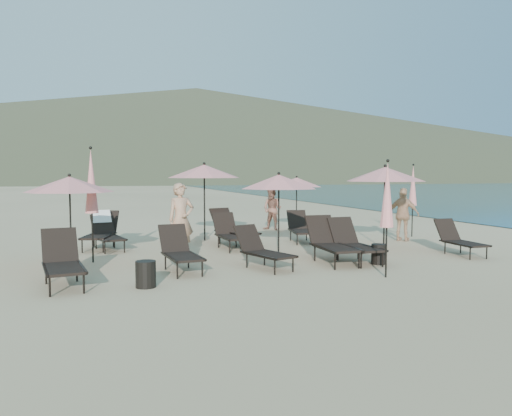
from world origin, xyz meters
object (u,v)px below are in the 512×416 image
object	(u,v)px
lounger_3	(354,242)
lounger_9	(230,233)
lounger_6	(101,231)
beachgoer_c	(403,214)
umbrella_open_4	(297,182)
umbrella_open_0	(70,184)
side_table_0	(146,274)
lounger_1	(180,251)
beachgoer_b	(272,209)
umbrella_open_3	(204,171)
umbrella_closed_1	(413,186)
beachgoer_a	(181,220)
lounger_7	(106,231)
lounger_2	(262,249)
lounger_5	(459,239)
umbrella_open_2	(385,174)
lounger_4	(331,242)
lounger_0	(62,261)
lounger_10	(300,228)
umbrella_closed_2	(91,182)
umbrella_open_1	(279,182)
side_table_1	(379,254)
lounger_8	(233,228)

from	to	relation	value
lounger_3	lounger_9	distance (m)	3.65
lounger_6	beachgoer_c	distance (m)	8.97
lounger_3	umbrella_open_4	size ratio (longest dim) A/B	0.87
umbrella_open_0	side_table_0	bearing A→B (deg)	-63.03
lounger_1	umbrella_open_4	distance (m)	8.00
umbrella_open_4	beachgoer_b	xyz separation A→B (m)	(-0.66, 0.70, -1.00)
umbrella_open_4	side_table_0	distance (m)	9.58
umbrella_open_0	umbrella_open_3	bearing A→B (deg)	40.83
umbrella_closed_1	beachgoer_a	world-z (taller)	umbrella_closed_1
side_table_0	lounger_7	bearing A→B (deg)	95.88
lounger_1	umbrella_open_4	xyz separation A→B (m)	(5.23, 5.91, 1.32)
lounger_2	umbrella_open_0	world-z (taller)	umbrella_open_0
lounger_6	beachgoer_b	bearing A→B (deg)	40.39
umbrella_open_0	umbrella_open_3	size ratio (longest dim) A/B	0.86
side_table_0	beachgoer_a	bearing A→B (deg)	69.13
lounger_5	umbrella_open_4	size ratio (longest dim) A/B	0.78
lounger_1	lounger_7	xyz separation A→B (m)	(-1.38, 3.71, 0.06)
umbrella_open_2	side_table_0	xyz separation A→B (m)	(-6.73, -2.62, -1.81)
lounger_4	umbrella_open_0	xyz separation A→B (m)	(-5.74, 1.45, 1.35)
beachgoer_b	umbrella_open_3	bearing A→B (deg)	-98.06
lounger_5	beachgoer_c	size ratio (longest dim) A/B	0.95
umbrella_closed_1	lounger_4	bearing A→B (deg)	-143.98
lounger_0	side_table_0	xyz separation A→B (m)	(1.45, -0.64, -0.23)
lounger_4	lounger_9	xyz separation A→B (m)	(-1.65, 2.83, -0.04)
lounger_4	beachgoer_a	size ratio (longest dim) A/B	1.01
lounger_4	lounger_7	size ratio (longest dim) A/B	1.06
umbrella_open_2	lounger_7	bearing A→B (deg)	161.53
lounger_9	beachgoer_b	world-z (taller)	beachgoer_b
lounger_0	beachgoer_b	xyz separation A→B (m)	(6.87, 7.30, 0.30)
lounger_10	umbrella_closed_2	world-z (taller)	umbrella_closed_2
beachgoer_b	lounger_2	bearing A→B (deg)	-63.89
lounger_7	beachgoer_a	distance (m)	2.56
umbrella_open_1	beachgoer_a	bearing A→B (deg)	163.71
lounger_3	lounger_6	distance (m)	6.96
lounger_10	umbrella_closed_2	xyz separation A→B (m)	(-6.04, -1.72, 1.45)
lounger_9	side_table_1	world-z (taller)	lounger_9
lounger_2	side_table_1	world-z (taller)	lounger_2
umbrella_open_4	side_table_1	distance (m)	6.77
umbrella_closed_2	lounger_10	bearing A→B (deg)	15.89
umbrella_open_3	umbrella_open_4	xyz separation A→B (m)	(3.65, 1.29, -0.38)
umbrella_closed_2	umbrella_open_0	bearing A→B (deg)	-143.11
lounger_0	lounger_10	bearing A→B (deg)	24.66
lounger_10	umbrella_open_0	bearing A→B (deg)	-150.70
lounger_5	lounger_9	distance (m)	6.00
lounger_5	umbrella_closed_1	size ratio (longest dim) A/B	0.65
lounger_0	lounger_7	size ratio (longest dim) A/B	1.04
beachgoer_a	lounger_0	bearing A→B (deg)	-144.24
umbrella_open_2	side_table_0	size ratio (longest dim) A/B	4.77
lounger_8	beachgoer_b	size ratio (longest dim) A/B	1.24
beachgoer_c	umbrella_open_1	bearing A→B (deg)	67.04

